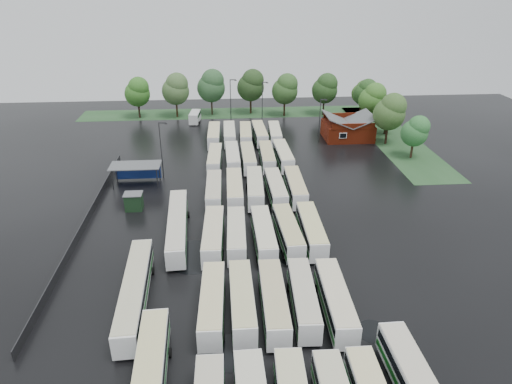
{
  "coord_description": "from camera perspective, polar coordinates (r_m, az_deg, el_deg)",
  "views": [
    {
      "loc": [
        -2.66,
        -49.24,
        31.59
      ],
      "look_at": [
        2.0,
        12.0,
        2.5
      ],
      "focal_mm": 32.0,
      "sensor_mm": 36.0,
      "label": 1
    }
  ],
  "objects": [
    {
      "name": "ground",
      "position": [
        58.56,
        -1.07,
        -7.3
      ],
      "size": [
        160.0,
        160.0,
        0.0
      ],
      "primitive_type": "plane",
      "color": "black",
      "rests_on": "ground"
    },
    {
      "name": "brick_building",
      "position": [
        100.3,
        11.37,
        7.6
      ],
      "size": [
        10.07,
        8.6,
        5.39
      ],
      "color": "maroon",
      "rests_on": "ground"
    },
    {
      "name": "wash_shed",
      "position": [
        78.15,
        -14.78,
        3.0
      ],
      "size": [
        8.2,
        4.2,
        3.58
      ],
      "color": "#2D2D30",
      "rests_on": "ground"
    },
    {
      "name": "utility_hut",
      "position": [
        70.17,
        -15.03,
        -1.14
      ],
      "size": [
        2.7,
        2.2,
        2.62
      ],
      "color": "black",
      "rests_on": "ground"
    },
    {
      "name": "grass_strip_north",
      "position": [
        118.43,
        -1.97,
        9.86
      ],
      "size": [
        80.0,
        10.0,
        0.01
      ],
      "primitive_type": "cube",
      "color": "#234823",
      "rests_on": "ground"
    },
    {
      "name": "grass_strip_east",
      "position": [
        103.99,
        16.63,
        6.59
      ],
      "size": [
        10.0,
        50.0,
        0.01
      ],
      "primitive_type": "cube",
      "color": "#234823",
      "rests_on": "ground"
    },
    {
      "name": "west_fence",
      "position": [
        67.96,
        -20.57,
        -3.55
      ],
      "size": [
        0.1,
        50.0,
        1.2
      ],
      "primitive_type": "cube",
      "color": "#2D2D30",
      "rests_on": "ground"
    },
    {
      "name": "bus_r1c0",
      "position": [
        47.65,
        -5.49,
        -13.65
      ],
      "size": [
        2.71,
        11.14,
        3.08
      ],
      "rotation": [
        0.0,
        0.0,
        -0.03
      ],
      "color": "silver",
      "rests_on": "ground"
    },
    {
      "name": "bus_r1c1",
      "position": [
        47.72,
        -1.75,
        -13.45
      ],
      "size": [
        2.45,
        11.12,
        3.09
      ],
      "rotation": [
        0.0,
        0.0,
        0.01
      ],
      "color": "silver",
      "rests_on": "ground"
    },
    {
      "name": "bus_r1c2",
      "position": [
        47.64,
        2.21,
        -13.48
      ],
      "size": [
        2.57,
        11.37,
        3.16
      ],
      "rotation": [
        0.0,
        0.0,
        -0.01
      ],
      "color": "silver",
      "rests_on": "ground"
    },
    {
      "name": "bus_r1c3",
      "position": [
        48.34,
        5.93,
        -13.04
      ],
      "size": [
        2.81,
        11.07,
        3.06
      ],
      "rotation": [
        0.0,
        0.0,
        -0.04
      ],
      "color": "silver",
      "rests_on": "ground"
    },
    {
      "name": "bus_r1c4",
      "position": [
        48.39,
        9.88,
        -13.18
      ],
      "size": [
        2.71,
        11.44,
        3.17
      ],
      "rotation": [
        0.0,
        0.0,
        -0.03
      ],
      "color": "silver",
      "rests_on": "ground"
    },
    {
      "name": "bus_r2c0",
      "position": [
        58.55,
        -5.37,
        -5.42
      ],
      "size": [
        2.85,
        11.54,
        3.19
      ],
      "rotation": [
        0.0,
        0.0,
        -0.04
      ],
      "color": "silver",
      "rests_on": "ground"
    },
    {
      "name": "bus_r2c1",
      "position": [
        58.66,
        -2.47,
        -5.35
      ],
      "size": [
        2.61,
        10.98,
        3.04
      ],
      "rotation": [
        0.0,
        0.0,
        -0.03
      ],
      "color": "silver",
      "rests_on": "ground"
    },
    {
      "name": "bus_r2c2",
      "position": [
        58.53,
        0.95,
        -5.33
      ],
      "size": [
        2.59,
        11.35,
        3.15
      ],
      "rotation": [
        0.0,
        0.0,
        0.02
      ],
      "color": "silver",
      "rests_on": "ground"
    },
    {
      "name": "bus_r2c3",
      "position": [
        59.31,
        4.02,
        -4.98
      ],
      "size": [
        2.92,
        11.25,
        3.1
      ],
      "rotation": [
        0.0,
        0.0,
        0.05
      ],
      "color": "silver",
      "rests_on": "ground"
    },
    {
      "name": "bus_r2c4",
      "position": [
        59.88,
        6.93,
        -4.76
      ],
      "size": [
        2.58,
        11.43,
        3.17
      ],
      "rotation": [
        0.0,
        0.0,
        -0.01
      ],
      "color": "silver",
      "rests_on": "ground"
    },
    {
      "name": "bus_r3c0",
      "position": [
        70.58,
        -5.28,
        0.14
      ],
      "size": [
        2.45,
        10.93,
        3.03
      ],
      "rotation": [
        0.0,
        0.0,
        -0.01
      ],
      "color": "silver",
      "rests_on": "ground"
    },
    {
      "name": "bus_r3c1",
      "position": [
        70.68,
        -2.69,
        0.33
      ],
      "size": [
        2.54,
        11.35,
        3.15
      ],
      "rotation": [
        0.0,
        0.0,
        -0.01
      ],
      "color": "silver",
      "rests_on": "ground"
    },
    {
      "name": "bus_r3c2",
      "position": [
        71.05,
        -0.13,
        0.52
      ],
      "size": [
        2.92,
        11.56,
        3.19
      ],
      "rotation": [
        0.0,
        0.0,
        -0.04
      ],
      "color": "silver",
      "rests_on": "ground"
    },
    {
      "name": "bus_r3c3",
      "position": [
        70.93,
        2.48,
        0.4
      ],
      "size": [
        2.61,
        11.2,
        3.1
      ],
      "rotation": [
        0.0,
        0.0,
        0.02
      ],
      "color": "silver",
      "rests_on": "ground"
    },
    {
      "name": "bus_r3c4",
      "position": [
        71.67,
        4.93,
        0.62
      ],
      "size": [
        2.57,
        11.35,
        3.15
      ],
      "rotation": [
        0.0,
        0.0,
        -0.01
      ],
      "color": "silver",
      "rests_on": "ground"
    },
    {
      "name": "bus_r4c0",
      "position": [
        82.97,
        -5.18,
        4.09
      ],
      "size": [
        2.73,
        10.9,
        3.01
      ],
      "rotation": [
        0.0,
        0.0,
        -0.04
      ],
      "color": "silver",
      "rests_on": "ground"
    },
    {
      "name": "bus_r4c1",
      "position": [
        83.37,
        -2.96,
        4.31
      ],
      "size": [
        2.52,
        11.2,
        3.11
      ],
      "rotation": [
        0.0,
        0.0,
        0.01
      ],
      "color": "silver",
      "rests_on": "ground"
    },
    {
      "name": "bus_r4c2",
      "position": [
        83.21,
        -0.98,
        4.27
      ],
      "size": [
        2.41,
        10.98,
        3.05
      ],
      "rotation": [
        0.0,
        0.0,
        0.01
      ],
      "color": "silver",
      "rests_on": "ground"
    },
    {
      "name": "bus_r4c3",
      "position": [
        83.73,
        1.38,
        4.41
      ],
      "size": [
        2.51,
        11.04,
        3.06
      ],
      "rotation": [
        0.0,
        0.0,
        -0.01
      ],
      "color": "silver",
      "rests_on": "ground"
    },
    {
      "name": "bus_r4c4",
      "position": [
        84.2,
        3.41,
        4.54
      ],
      "size": [
        2.73,
        11.51,
        3.19
      ],
      "rotation": [
        0.0,
        0.0,
        0.03
      ],
      "color": "silver",
      "rests_on": "ground"
    },
    {
      "name": "bus_r5c0",
      "position": [
        95.81,
        -5.26,
        7.07
      ],
      "size": [
        2.62,
        11.3,
        3.13
      ],
      "rotation": [
        0.0,
        0.0,
        -0.02
      ],
      "color": "silver",
      "rests_on": "ground"
    },
    {
      "name": "bus_r5c1",
      "position": [
        96.26,
        -3.34,
        7.21
      ],
      "size": [
        2.44,
        11.16,
        3.1
      ],
      "rotation": [
        0.0,
        0.0,
        -0.01
      ],
      "color": "silver",
      "rests_on": "ground"
    },
    {
      "name": "bus_r5c2",
      "position": [
        95.98,
        -1.31,
        7.18
      ],
      "size": [
        2.72,
        11.05,
        3.05
      ],
      "rotation": [
        0.0,
        0.0,
        -0.04
      ],
      "color": "silver",
      "rests_on": "ground"
    },
    {
      "name": "bus_r5c3",
      "position": [
        96.49,
        0.46,
        7.3
      ],
      "size": [
        2.71,
        11.22,
        3.1
      ],
      "rotation": [
        0.0,
        0.0,
        0.03
      ],
      "color": "silver",
      "rests_on": "ground"
    },
    {
      "name": "bus_r5c4",
      "position": [
        96.58,
        2.37,
        7.27
      ],
      "size": [
        2.78,
        10.92,
        3.01
      ],
      "rotation": [
        0.0,
        0.0,
        -0.05
      ],
      "color": "silver",
      "rests_on": "ground"
    },
    {
      "name": "artic_bus_west_b",
      "position": [
        61.39,
        -9.8,
        -4.16
      ],
      "size": [
        3.22,
        16.97,
        3.13
      ],
      "rotation": [
        0.0,
        0.0,
        0.05
      ],
      "color": "silver",
      "rests_on": "ground"
    },
    {
      "name": "artic_bus_west_c",
      "position": [
        50.56,
        -14.89,
        -11.88
      ],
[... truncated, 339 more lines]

